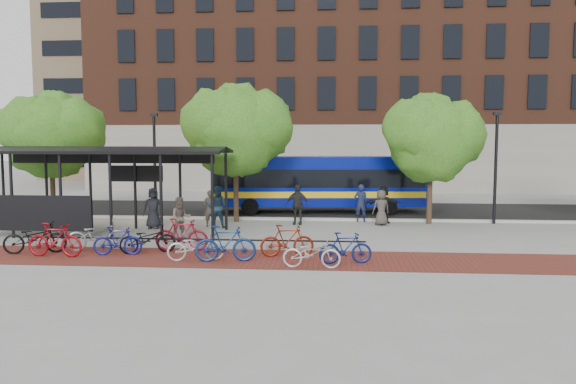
# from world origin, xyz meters

# --- Properties ---
(ground) EXTENTS (160.00, 160.00, 0.00)m
(ground) POSITION_xyz_m (0.00, 0.00, 0.00)
(ground) COLOR #9E9E99
(ground) RESTS_ON ground
(asphalt_street) EXTENTS (160.00, 8.00, 0.01)m
(asphalt_street) POSITION_xyz_m (0.00, 8.00, 0.01)
(asphalt_street) COLOR black
(asphalt_street) RESTS_ON ground
(curb) EXTENTS (160.00, 0.25, 0.12)m
(curb) POSITION_xyz_m (0.00, 4.00, 0.06)
(curb) COLOR #B7B7B2
(curb) RESTS_ON ground
(brick_strip) EXTENTS (24.00, 3.00, 0.01)m
(brick_strip) POSITION_xyz_m (-2.00, -5.00, 0.00)
(brick_strip) COLOR maroon
(brick_strip) RESTS_ON ground
(bike_rack_rail) EXTENTS (12.00, 0.05, 0.95)m
(bike_rack_rail) POSITION_xyz_m (-3.30, -4.10, 0.00)
(bike_rack_rail) COLOR black
(bike_rack_rail) RESTS_ON ground
(building_brick) EXTENTS (55.00, 14.00, 20.00)m
(building_brick) POSITION_xyz_m (10.00, 26.00, 10.00)
(building_brick) COLOR brown
(building_brick) RESTS_ON ground
(building_tower) EXTENTS (22.00, 22.00, 30.00)m
(building_tower) POSITION_xyz_m (-16.00, 40.00, 15.00)
(building_tower) COLOR #7A664C
(building_tower) RESTS_ON ground
(bus_shelter) EXTENTS (10.60, 3.07, 3.60)m
(bus_shelter) POSITION_xyz_m (-8.13, -0.48, 3.00)
(bus_shelter) COLOR black
(bus_shelter) RESTS_ON ground
(tree_a) EXTENTS (4.90, 4.00, 6.18)m
(tree_a) POSITION_xyz_m (-11.91, 3.35, 4.24)
(tree_a) COLOR #382619
(tree_a) RESTS_ON ground
(tree_b) EXTENTS (5.15, 4.20, 6.47)m
(tree_b) POSITION_xyz_m (-2.90, 3.35, 4.46)
(tree_b) COLOR #382619
(tree_b) RESTS_ON ground
(tree_c) EXTENTS (4.66, 3.80, 5.92)m
(tree_c) POSITION_xyz_m (6.09, 3.35, 4.05)
(tree_c) COLOR #382619
(tree_c) RESTS_ON ground
(lamp_post_left) EXTENTS (0.35, 0.20, 5.12)m
(lamp_post_left) POSITION_xyz_m (-7.00, 3.60, 2.75)
(lamp_post_left) COLOR black
(lamp_post_left) RESTS_ON ground
(lamp_post_right) EXTENTS (0.35, 0.20, 5.12)m
(lamp_post_right) POSITION_xyz_m (9.00, 3.60, 2.75)
(lamp_post_right) COLOR black
(lamp_post_right) RESTS_ON ground
(bus) EXTENTS (11.26, 3.44, 2.99)m
(bus) POSITION_xyz_m (0.75, 6.99, 1.72)
(bus) COLOR #07148B
(bus) RESTS_ON ground
(bike_0) EXTENTS (2.15, 1.28, 1.07)m
(bike_0) POSITION_xyz_m (-8.50, -4.74, 0.53)
(bike_0) COLOR black
(bike_0) RESTS_ON ground
(bike_1) EXTENTS (1.91, 0.62, 1.14)m
(bike_1) POSITION_xyz_m (-7.54, -5.24, 0.57)
(bike_1) COLOR maroon
(bike_1) RESTS_ON ground
(bike_2) EXTENTS (2.17, 1.41, 1.08)m
(bike_2) POSITION_xyz_m (-6.64, -4.04, 0.54)
(bike_2) COLOR gray
(bike_2) RESTS_ON ground
(bike_3) EXTENTS (1.67, 0.70, 0.97)m
(bike_3) POSITION_xyz_m (-5.59, -4.78, 0.49)
(bike_3) COLOR navy
(bike_3) RESTS_ON ground
(bike_4) EXTENTS (1.98, 1.29, 0.98)m
(bike_4) POSITION_xyz_m (-4.69, -4.39, 0.49)
(bike_4) COLOR black
(bike_4) RESTS_ON ground
(bike_5) EXTENTS (1.89, 0.56, 1.13)m
(bike_5) POSITION_xyz_m (-3.68, -3.83, 0.57)
(bike_5) COLOR maroon
(bike_5) RESTS_ON ground
(bike_6) EXTENTS (1.90, 1.02, 0.95)m
(bike_6) POSITION_xyz_m (-2.77, -5.44, 0.47)
(bike_6) COLOR #B7B7BA
(bike_6) RESTS_ON ground
(bike_7) EXTENTS (1.99, 0.84, 1.16)m
(bike_7) POSITION_xyz_m (-1.79, -5.51, 0.58)
(bike_7) COLOR navy
(bike_7) RESTS_ON ground
(bike_9) EXTENTS (1.85, 0.82, 1.07)m
(bike_9) POSITION_xyz_m (0.08, -4.57, 0.54)
(bike_9) COLOR maroon
(bike_9) RESTS_ON ground
(bike_10) EXTENTS (1.77, 0.67, 0.92)m
(bike_10) POSITION_xyz_m (0.96, -6.16, 0.46)
(bike_10) COLOR #BDBDC0
(bike_10) RESTS_ON ground
(bike_11) EXTENTS (1.72, 0.76, 1.00)m
(bike_11) POSITION_xyz_m (1.99, -5.50, 0.50)
(bike_11) COLOR navy
(bike_11) RESTS_ON ground
(pedestrian_0) EXTENTS (0.96, 0.72, 1.78)m
(pedestrian_0) POSITION_xyz_m (-6.24, 0.94, 0.89)
(pedestrian_0) COLOR black
(pedestrian_0) RESTS_ON ground
(pedestrian_1) EXTENTS (0.64, 0.46, 1.64)m
(pedestrian_1) POSITION_xyz_m (-3.88, 1.61, 0.82)
(pedestrian_1) COLOR #453D37
(pedestrian_1) RESTS_ON ground
(pedestrian_2) EXTENTS (0.94, 0.75, 1.86)m
(pedestrian_2) POSITION_xyz_m (-3.51, 1.40, 0.93)
(pedestrian_2) COLOR #1B3040
(pedestrian_2) RESTS_ON ground
(pedestrian_4) EXTENTS (1.12, 0.58, 1.84)m
(pedestrian_4) POSITION_xyz_m (-0.05, 2.64, 0.92)
(pedestrian_4) COLOR #282828
(pedestrian_4) RESTS_ON ground
(pedestrian_5) EXTENTS (1.65, 0.62, 1.75)m
(pedestrian_5) POSITION_xyz_m (3.91, 3.37, 0.87)
(pedestrian_5) COLOR black
(pedestrian_5) RESTS_ON ground
(pedestrian_6) EXTENTS (0.92, 0.75, 1.61)m
(pedestrian_6) POSITION_xyz_m (3.75, 2.65, 0.81)
(pedestrian_6) COLOR #453D37
(pedestrian_6) RESTS_ON ground
(pedestrian_7) EXTENTS (0.67, 0.46, 1.77)m
(pedestrian_7) POSITION_xyz_m (2.89, 3.80, 0.89)
(pedestrian_7) COLOR #1A213E
(pedestrian_7) RESTS_ON ground
(pedestrian_8) EXTENTS (0.97, 0.86, 1.64)m
(pedestrian_8) POSITION_xyz_m (-4.34, -1.50, 0.82)
(pedestrian_8) COLOR brown
(pedestrian_8) RESTS_ON ground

